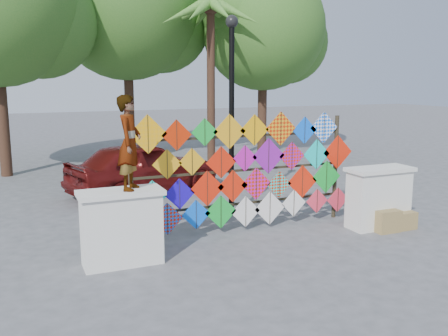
{
  "coord_description": "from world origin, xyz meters",
  "views": [
    {
      "loc": [
        -4.3,
        -8.26,
        3.11
      ],
      "look_at": [
        -0.49,
        0.6,
        1.36
      ],
      "focal_mm": 40.0,
      "sensor_mm": 36.0,
      "label": 1
    }
  ],
  "objects_px": {
    "sedan": "(144,167)",
    "lamppost": "(232,97)",
    "vendor_woman": "(129,143)",
    "kite_rack": "(249,171)"
  },
  "relations": [
    {
      "from": "lamppost",
      "to": "vendor_woman",
      "type": "bearing_deg",
      "value": -142.05
    },
    {
      "from": "vendor_woman",
      "to": "sedan",
      "type": "relative_size",
      "value": 0.37
    },
    {
      "from": "sedan",
      "to": "lamppost",
      "type": "xyz_separation_m",
      "value": [
        1.34,
        -2.86,
        1.98
      ]
    },
    {
      "from": "sedan",
      "to": "lamppost",
      "type": "relative_size",
      "value": 0.94
    },
    {
      "from": "kite_rack",
      "to": "sedan",
      "type": "height_order",
      "value": "kite_rack"
    },
    {
      "from": "vendor_woman",
      "to": "lamppost",
      "type": "distance_m",
      "value": 3.63
    },
    {
      "from": "kite_rack",
      "to": "lamppost",
      "type": "bearing_deg",
      "value": 81.74
    },
    {
      "from": "lamppost",
      "to": "sedan",
      "type": "bearing_deg",
      "value": 115.06
    },
    {
      "from": "kite_rack",
      "to": "sedan",
      "type": "xyz_separation_m",
      "value": [
        -1.15,
        4.13,
        -0.52
      ]
    },
    {
      "from": "sedan",
      "to": "lamppost",
      "type": "distance_m",
      "value": 3.72
    }
  ]
}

